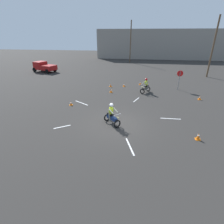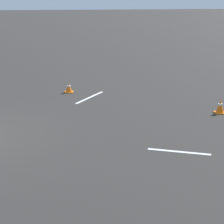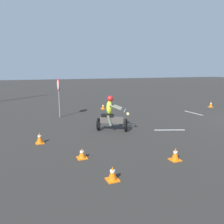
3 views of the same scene
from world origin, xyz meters
TOP-DOWN VIEW (x-y plane):
  - ground_plane at (0.00, 0.00)m, footprint 120.00×120.00m
  - motorcycle_rider_foreground at (-0.28, -0.04)m, footprint 1.40×1.43m
  - motorcycle_rider_background at (2.38, 8.19)m, footprint 1.23×1.51m
  - pickup_truck at (-15.05, 17.54)m, footprint 4.53×3.14m
  - stop_sign at (6.33, 9.95)m, footprint 0.70×0.08m
  - traffic_cone_near_left at (5.54, -1.31)m, footprint 0.32×0.32m
  - traffic_cone_near_right at (-1.55, 7.61)m, footprint 0.32×0.32m
  - traffic_cone_mid_center at (-4.70, 3.12)m, footprint 0.32×0.32m
  - traffic_cone_mid_left at (-0.27, 10.30)m, footprint 0.32×0.32m
  - traffic_cone_far_right at (-1.97, 9.93)m, footprint 0.32×0.32m
  - traffic_cone_far_center at (1.79, 11.45)m, footprint 0.32×0.32m
  - traffic_cone_far_left at (7.90, 6.59)m, footprint 0.32×0.32m
  - lane_stripe_e at (4.26, 1.55)m, footprint 1.61×0.13m
  - lane_stripe_n at (1.44, 5.57)m, footprint 0.62×1.40m
  - lane_stripe_nw at (-3.89, 3.82)m, footprint 1.62×1.08m
  - lane_stripe_sw at (-3.81, -1.04)m, footprint 1.08×0.78m
  - lane_stripe_s at (1.25, -2.74)m, footprint 0.67×1.74m
  - utility_pole_near at (12.12, 17.71)m, footprint 0.24×0.24m
  - utility_pole_far at (-0.74, 30.87)m, footprint 0.24×0.24m
  - building_backdrop at (6.90, 40.96)m, footprint 33.51×8.79m

SIDE VIEW (x-z plane):
  - ground_plane at x=0.00m, z-range 0.00..0.00m
  - lane_stripe_e at x=4.26m, z-range 0.00..0.01m
  - lane_stripe_n at x=1.44m, z-range 0.00..0.01m
  - lane_stripe_nw at x=-3.89m, z-range 0.00..0.01m
  - lane_stripe_sw at x=-3.81m, z-range 0.00..0.01m
  - lane_stripe_s at x=1.25m, z-range 0.00..0.01m
  - traffic_cone_mid_left at x=-0.27m, z-range -0.01..0.33m
  - traffic_cone_mid_center at x=-4.70m, z-range -0.01..0.33m
  - traffic_cone_far_left at x=7.90m, z-range -0.01..0.37m
  - traffic_cone_far_right at x=-1.97m, z-range -0.01..0.38m
  - traffic_cone_near_right at x=-1.55m, z-range -0.01..0.40m
  - traffic_cone_far_center at x=1.79m, z-range -0.01..0.43m
  - traffic_cone_near_left at x=5.54m, z-range -0.01..0.44m
  - motorcycle_rider_foreground at x=-0.28m, z-range -0.10..1.56m
  - motorcycle_rider_background at x=2.38m, z-range -0.10..1.56m
  - pickup_truck at x=-15.05m, z-range 0.06..1.79m
  - stop_sign at x=6.33m, z-range 0.48..2.78m
  - building_backdrop at x=6.90m, z-range 0.00..7.30m
  - utility_pole_near at x=12.12m, z-range 0.00..8.67m
  - utility_pole_far at x=-0.74m, z-range 0.00..8.92m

